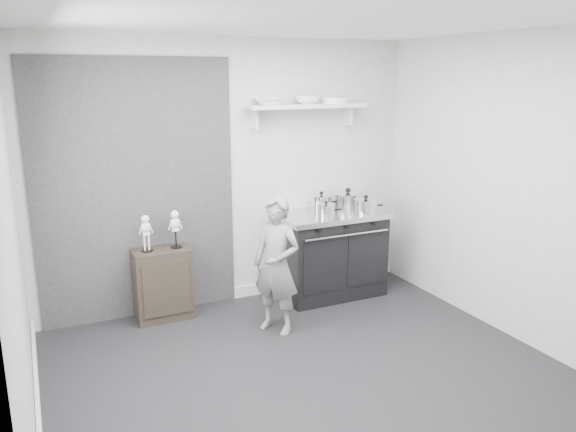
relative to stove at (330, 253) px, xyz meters
name	(u,v)px	position (x,y,z in m)	size (l,w,h in m)	color
ground	(311,376)	(-1.00, -1.48, -0.46)	(4.00, 4.00, 0.00)	black
room_shell	(293,171)	(-1.09, -1.33, 1.18)	(4.02, 3.62, 2.71)	#ACACAA
wall_shelf	(306,107)	(-0.20, 0.20, 1.55)	(1.30, 0.26, 0.24)	silver
stove	(330,253)	(0.00, 0.00, 0.00)	(1.14, 0.71, 0.92)	black
side_cabinet	(163,284)	(-1.79, 0.13, -0.11)	(0.54, 0.32, 0.70)	black
child	(277,265)	(-0.90, -0.60, 0.18)	(0.47, 0.31, 1.28)	slate
pot_back_left	(321,202)	(-0.04, 0.13, 0.54)	(0.32, 0.23, 0.21)	silver
pot_back_right	(348,200)	(0.27, 0.10, 0.54)	(0.41, 0.33, 0.22)	silver
pot_front_right	(366,206)	(0.31, -0.20, 0.53)	(0.34, 0.26, 0.20)	silver
pot_front_center	(326,210)	(-0.14, -0.14, 0.52)	(0.28, 0.19, 0.16)	silver
skeleton_full	(146,231)	(-1.92, 0.13, 0.45)	(0.11, 0.07, 0.41)	silver
skeleton_torso	(175,226)	(-1.64, 0.13, 0.45)	(0.12, 0.08, 0.42)	silver
bowl_large	(269,101)	(-0.62, 0.19, 1.62)	(0.30, 0.30, 0.07)	white
bowl_small	(307,100)	(-0.19, 0.19, 1.62)	(0.25, 0.25, 0.08)	white
plate_stack	(335,101)	(0.13, 0.19, 1.61)	(0.28, 0.28, 0.06)	white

